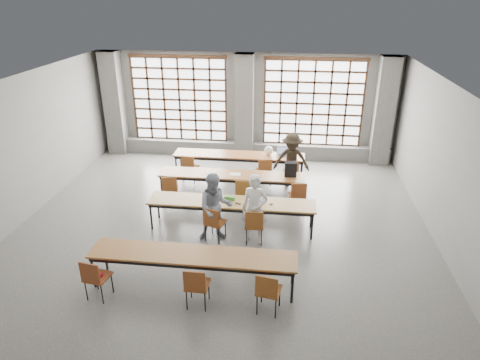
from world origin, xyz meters
name	(u,v)px	position (x,y,z in m)	size (l,w,h in m)	color
floor	(220,235)	(0.00, 0.00, 0.00)	(11.00, 11.00, 0.00)	#51514E
ceiling	(216,88)	(0.00, 0.00, 3.50)	(11.00, 11.00, 0.00)	silver
wall_back	(245,106)	(0.00, 5.50, 1.75)	(10.00, 10.00, 0.00)	slate
wall_left	(8,158)	(-5.00, 0.00, 1.75)	(11.00, 11.00, 0.00)	slate
wall_right	(455,179)	(5.00, 0.00, 1.75)	(11.00, 11.00, 0.00)	slate
column_left	(114,104)	(-4.50, 5.22, 1.75)	(0.60, 0.55, 3.50)	#51514F
column_mid	(244,108)	(0.00, 5.22, 1.75)	(0.60, 0.55, 3.50)	#51514F
column_right	(384,112)	(4.50, 5.22, 1.75)	(0.60, 0.55, 3.50)	#51514F
window_left	(180,100)	(-2.25, 5.42, 1.90)	(3.32, 0.12, 3.00)	white
window_right	(313,104)	(2.25, 5.42, 1.90)	(3.32, 0.12, 3.00)	white
sill_ledge	(245,149)	(0.00, 5.30, 0.25)	(9.80, 0.35, 0.50)	#51514F
desk_row_a	(239,156)	(0.03, 3.54, 0.66)	(4.00, 0.70, 0.73)	brown
desk_row_b	(232,176)	(0.01, 2.01, 0.66)	(4.00, 0.70, 0.73)	brown
desk_row_c	(231,204)	(0.24, 0.38, 0.66)	(4.00, 0.70, 0.73)	brown
desk_row_d	(193,257)	(-0.20, -1.90, 0.66)	(4.00, 0.70, 0.73)	brown
chair_back_left	(189,166)	(-1.39, 2.91, 0.54)	(0.49, 0.49, 0.88)	brown
chair_back_mid	(264,169)	(0.85, 2.92, 0.54)	(0.51, 0.51, 0.88)	brown
chair_back_right	(291,170)	(1.64, 2.91, 0.54)	(0.47, 0.47, 0.88)	brown
chair_mid_left	(170,187)	(-1.57, 1.39, 0.54)	(0.52, 0.52, 0.88)	brown
chair_mid_centre	(243,191)	(0.41, 1.38, 0.54)	(0.42, 0.43, 0.88)	brown
chair_mid_right	(298,194)	(1.82, 1.38, 0.54)	(0.48, 0.49, 0.88)	#682F14
chair_front_left	(214,221)	(-0.09, -0.25, 0.54)	(0.53, 0.53, 0.88)	brown
chair_front_right	(254,223)	(0.84, -0.25, 0.54)	(0.45, 0.45, 0.88)	brown
chair_near_left	(95,276)	(-1.91, -2.53, 0.54)	(0.49, 0.49, 0.88)	brown
chair_near_mid	(196,284)	(0.00, -2.53, 0.54)	(0.43, 0.43, 0.88)	brown
chair_near_right	(268,289)	(1.29, -2.53, 0.54)	(0.49, 0.49, 0.88)	brown
student_male	(255,209)	(0.84, -0.12, 0.82)	(0.60, 0.39, 1.65)	silver
student_female	(215,207)	(-0.06, -0.12, 0.82)	(0.79, 0.62, 1.63)	#19274B
student_back	(291,160)	(1.63, 3.04, 0.81)	(1.04, 0.60, 1.61)	black
laptop_front	(256,198)	(0.80, 0.48, 0.79)	(0.44, 0.40, 0.26)	silver
laptop_back	(283,153)	(1.36, 3.65, 0.79)	(0.43, 0.39, 0.26)	#B7B6BB
mouse	(271,203)	(1.19, 0.36, 0.75)	(0.10, 0.06, 0.04)	white
green_box	(230,198)	(0.19, 0.46, 0.78)	(0.25, 0.09, 0.09)	green
phone	(238,203)	(0.42, 0.28, 0.74)	(0.13, 0.06, 0.01)	black
paper_sheet_a	(210,172)	(-0.59, 2.06, 0.73)	(0.30, 0.21, 0.00)	white
paper_sheet_c	(235,174)	(0.11, 2.01, 0.73)	(0.30, 0.21, 0.00)	silver
backpack	(291,169)	(1.61, 2.06, 0.93)	(0.32, 0.20, 0.40)	black
plastic_bag	(269,151)	(0.93, 3.59, 0.87)	(0.26, 0.21, 0.29)	white
red_pouch	(97,275)	(-1.90, -2.45, 0.50)	(0.20, 0.08, 0.06)	maroon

